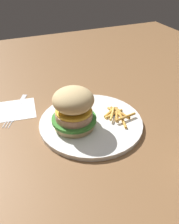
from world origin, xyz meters
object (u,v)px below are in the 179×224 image
plate (90,123)px  fries_pile (117,114)px  napkin (16,110)px  fork (16,109)px  sandwich (74,108)px

plate → fries_pile: bearing=84.8°
fries_pile → napkin: 0.30m
plate → fork: size_ratio=1.73×
plate → fork: plate is taller
fries_pile → sandwich: bearing=-92.0°
sandwich → fries_pile: bearing=88.0°
plate → napkin: bearing=-131.0°
plate → napkin: 0.23m
sandwich → fork: size_ratio=0.72×
fries_pile → fork: bearing=-121.6°
plate → napkin: plate is taller
fries_pile → napkin: bearing=-121.9°
fries_pile → fork: fries_pile is taller
plate → sandwich: sandwich is taller
sandwich → fries_pile: 0.13m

